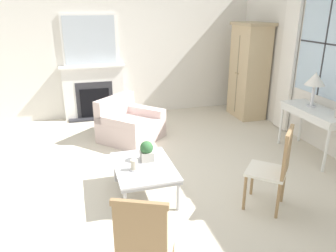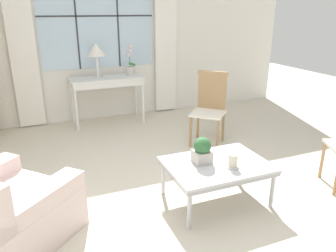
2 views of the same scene
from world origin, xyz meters
name	(u,v)px [view 1 (image 1 of 2)]	position (x,y,z in m)	size (l,w,h in m)	color
ground_plane	(149,176)	(0.00, 0.00, 0.00)	(14.00, 14.00, 0.00)	beige
wall_left	(144,50)	(-3.03, 0.60, 1.40)	(0.06, 7.20, 2.80)	silver
fireplace	(94,86)	(-2.91, -0.54, 0.70)	(0.34, 1.34, 2.17)	#2D2D33
armoire	(249,71)	(-2.11, 2.68, 1.00)	(0.89, 0.60, 1.99)	tan
console_table	(316,115)	(0.03, 2.69, 0.69)	(1.19, 0.49, 0.78)	white
table_lamp	(315,80)	(-0.11, 2.70, 1.21)	(0.31, 0.31, 0.56)	silver
armchair_upholstered	(130,126)	(-1.46, -0.02, 0.25)	(1.31, 1.31, 0.77)	beige
side_chair_wooden	(276,164)	(1.18, 1.24, 0.58)	(0.62, 0.62, 1.03)	white
accent_chair_wooden	(144,241)	(2.03, -0.50, 0.56)	(0.58, 0.58, 0.99)	beige
coffee_table	(144,168)	(0.47, -0.17, 0.38)	(0.99, 0.73, 0.42)	#BCBCC1
potted_plant_small	(147,151)	(0.34, -0.10, 0.55)	(0.17, 0.17, 0.26)	#BCB7AD
pillar_candle	(134,165)	(0.56, -0.31, 0.48)	(0.12, 0.12, 0.15)	silver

